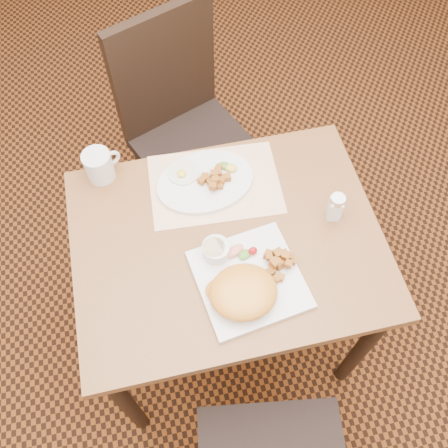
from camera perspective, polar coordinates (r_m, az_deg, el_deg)
ground at (r=2.14m, az=0.28°, el=-11.48°), size 8.00×8.00×0.00m
table at (r=1.55m, az=0.39°, el=-3.75°), size 0.90×0.70×0.75m
chair_far at (r=2.00m, az=-4.59°, el=11.48°), size 0.55×0.56×0.97m
placemat at (r=1.55m, az=-1.05°, el=4.57°), size 0.42×0.31×0.00m
plate_square at (r=1.39m, az=2.88°, el=-6.33°), size 0.32×0.32×0.02m
plate_oval at (r=1.55m, az=-2.16°, el=4.83°), size 0.33×0.26×0.02m
hollandaise_mound at (r=1.33m, az=2.15°, el=-7.81°), size 0.19×0.16×0.07m
ramekin at (r=1.39m, az=-0.96°, el=-2.96°), size 0.08×0.08×0.04m
garnish_sq at (r=1.40m, az=1.95°, el=-3.18°), size 0.10×0.06×0.03m
fried_egg at (r=1.56m, az=-4.70°, el=5.91°), size 0.10×0.10×0.02m
garnish_ov at (r=1.56m, az=0.53°, el=6.53°), size 0.06×0.06×0.02m
salt_shaker at (r=1.48m, az=12.60°, el=1.91°), size 0.05×0.05×0.10m
coffee_mug at (r=1.58m, az=-14.05°, el=6.52°), size 0.11×0.09×0.10m
home_fries_sq at (r=1.39m, az=6.37°, el=-4.26°), size 0.10×0.10×0.04m
home_fries_ov at (r=1.52m, az=-1.12°, el=5.17°), size 0.10×0.09×0.04m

